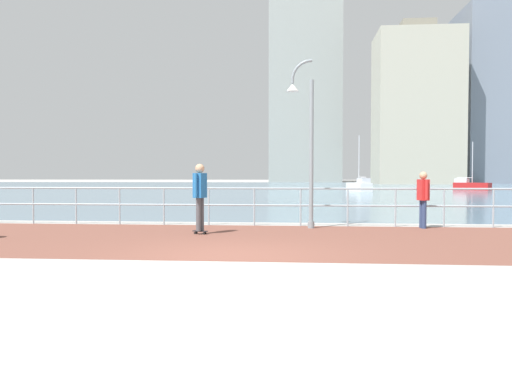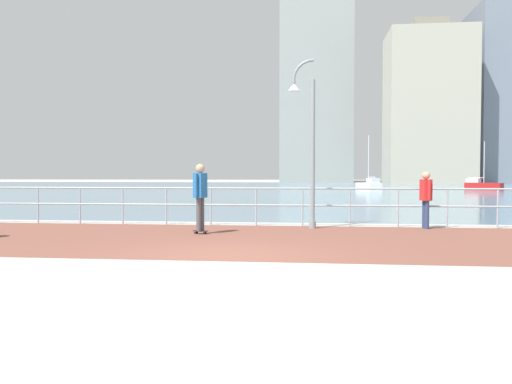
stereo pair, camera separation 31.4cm
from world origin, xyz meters
The scene contains 12 objects.
ground centered at (0.00, 40.00, 0.00)m, with size 220.00×220.00×0.00m, color #ADAAA5.
brick_paving centered at (0.00, 2.54, 0.00)m, with size 28.00×6.20×0.01m, color brown.
harbor_water centered at (0.00, 50.64, 0.00)m, with size 180.00×88.00×0.00m, color slate.
waterfront_railing centered at (0.00, 5.64, 0.80)m, with size 25.25×0.06×1.16m.
lamppost centered at (1.53, 5.04, 2.68)m, with size 0.82×0.36×4.85m.
skateboarder centered at (-1.21, 3.37, 1.10)m, with size 0.41×0.55×1.82m.
bystander centered at (4.91, 5.29, 0.96)m, with size 0.30×0.56×1.63m.
sailboat_red centered at (7.16, 37.66, 0.50)m, with size 2.09×3.92×5.27m.
sailboat_teal centered at (19.06, 42.71, 0.47)m, with size 3.37×3.13×4.95m.
tower_slate centered at (36.85, 85.02, 15.93)m, with size 11.81×14.19×33.52m.
tower_glass centered at (2.99, 100.16, 22.01)m, with size 15.20×15.36×45.69m.
tower_concrete centered at (21.70, 77.39, 13.05)m, with size 13.88×10.06×27.76m.
Camera 2 is at (1.60, -9.10, 1.54)m, focal length 34.38 mm.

